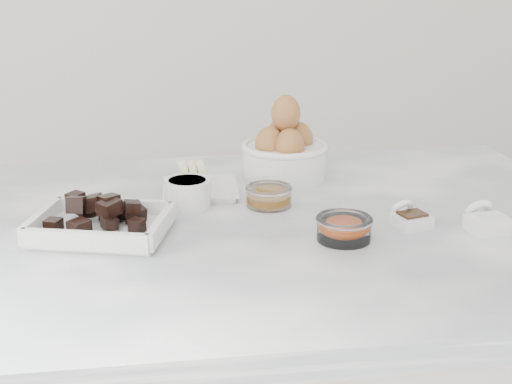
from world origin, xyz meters
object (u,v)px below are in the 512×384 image
Objects in this scene: egg_bowl at (284,151)px; zest_bowl at (344,227)px; vanilla_spoon at (409,217)px; sugar_ramekin at (188,192)px; salt_spoon at (486,220)px; honey_bowl at (269,196)px; chocolate_dish at (101,221)px; butter_plate at (199,184)px.

egg_bowl is 1.94× the size of zest_bowl.
sugar_ramekin is at bearing 157.59° from vanilla_spoon.
salt_spoon is at bearing -21.17° from sugar_ramekin.
honey_bowl is (-0.06, -0.16, -0.03)m from egg_bowl.
zest_bowl is at bearing -159.80° from vanilla_spoon.
vanilla_spoon is (0.21, -0.12, -0.00)m from honey_bowl.
vanilla_spoon is at bearing -61.94° from egg_bowl.
chocolate_dish is 0.60m from salt_spoon.
chocolate_dish is at bearing -142.71° from egg_bowl.
sugar_ramekin and salt_spoon have the same top height.
honey_bowl is 1.06× the size of vanilla_spoon.
vanilla_spoon is at bearing -3.40° from chocolate_dish.
salt_spoon reaches higher than honey_bowl.
egg_bowl is at bearing 118.06° from vanilla_spoon.
sugar_ramekin is 0.49m from salt_spoon.
salt_spoon is (0.11, -0.03, 0.00)m from vanilla_spoon.
honey_bowl is at bearing -109.56° from egg_bowl.
egg_bowl is 2.05× the size of salt_spoon.
honey_bowl is 0.24m from vanilla_spoon.
chocolate_dish is at bearing -140.87° from sugar_ramekin.
zest_bowl is at bearing -39.52° from sugar_ramekin.
butter_plate is at bearing 128.72° from zest_bowl.
salt_spoon is at bearing -29.22° from butter_plate.
zest_bowl is 0.13m from vanilla_spoon.
chocolate_dish is 0.24m from butter_plate.
egg_bowl reaches higher than honey_bowl.
butter_plate is at bearing 150.78° from salt_spoon.
honey_bowl is 0.99× the size of salt_spoon.
sugar_ramekin is (-0.02, -0.07, 0.01)m from butter_plate.
egg_bowl is at bearing 70.44° from honey_bowl.
butter_plate is 0.50m from salt_spoon.
egg_bowl reaches higher than zest_bowl.
egg_bowl reaches higher than butter_plate.
vanilla_spoon reaches higher than honey_bowl.
egg_bowl is at bearing 23.87° from butter_plate.
zest_bowl is at bearing -11.25° from chocolate_dish.
salt_spoon is at bearing -17.24° from vanilla_spoon.
vanilla_spoon is at bearing 162.76° from salt_spoon.
sugar_ramekin is 0.37m from vanilla_spoon.
vanilla_spoon reaches higher than zest_bowl.
honey_bowl is at bearing 117.37° from zest_bowl.
egg_bowl reaches higher than salt_spoon.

